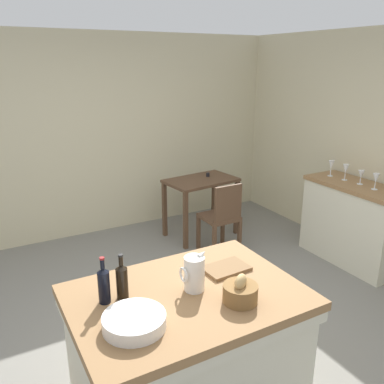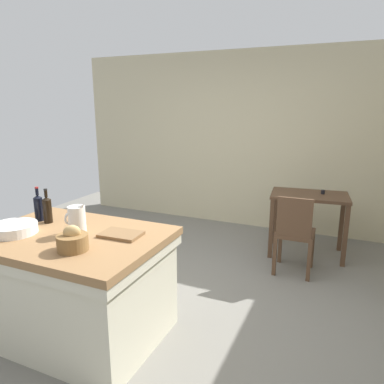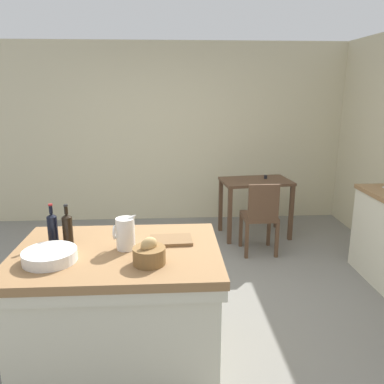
{
  "view_description": "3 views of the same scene",
  "coord_description": "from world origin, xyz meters",
  "px_view_note": "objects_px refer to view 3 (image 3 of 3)",
  "views": [
    {
      "loc": [
        -1.45,
        -2.6,
        2.24
      ],
      "look_at": [
        0.22,
        0.39,
        1.13
      ],
      "focal_mm": 37.88,
      "sensor_mm": 36.0,
      "label": 1
    },
    {
      "loc": [
        1.49,
        -2.65,
        1.83
      ],
      "look_at": [
        0.13,
        0.45,
        1.0
      ],
      "focal_mm": 33.35,
      "sensor_mm": 36.0,
      "label": 2
    },
    {
      "loc": [
        -0.03,
        -3.2,
        1.95
      ],
      "look_at": [
        0.17,
        0.18,
        1.05
      ],
      "focal_mm": 36.33,
      "sensor_mm": 36.0,
      "label": 3
    }
  ],
  "objects_px": {
    "bread_basket": "(149,254)",
    "cutting_board": "(171,240)",
    "wooden_chair": "(260,216)",
    "wash_bowl": "(50,256)",
    "wine_bottle_amber": "(53,227)",
    "island_table": "(120,301)",
    "pitcher": "(125,233)",
    "wine_bottle_dark": "(68,228)",
    "writing_desk": "(256,189)"
  },
  "relations": [
    {
      "from": "bread_basket",
      "to": "cutting_board",
      "type": "relative_size",
      "value": 0.69
    },
    {
      "from": "wooden_chair",
      "to": "wash_bowl",
      "type": "relative_size",
      "value": 2.58
    },
    {
      "from": "cutting_board",
      "to": "wine_bottle_amber",
      "type": "relative_size",
      "value": 1.03
    },
    {
      "from": "island_table",
      "to": "cutting_board",
      "type": "xyz_separation_m",
      "value": [
        0.38,
        0.13,
        0.41
      ]
    },
    {
      "from": "pitcher",
      "to": "cutting_board",
      "type": "bearing_deg",
      "value": 19.35
    },
    {
      "from": "wooden_chair",
      "to": "island_table",
      "type": "bearing_deg",
      "value": -128.74
    },
    {
      "from": "cutting_board",
      "to": "wine_bottle_dark",
      "type": "distance_m",
      "value": 0.75
    },
    {
      "from": "cutting_board",
      "to": "wine_bottle_dark",
      "type": "relative_size",
      "value": 1.05
    },
    {
      "from": "wine_bottle_amber",
      "to": "island_table",
      "type": "bearing_deg",
      "value": -17.89
    },
    {
      "from": "bread_basket",
      "to": "writing_desk",
      "type": "bearing_deg",
      "value": 64.22
    },
    {
      "from": "cutting_board",
      "to": "wine_bottle_amber",
      "type": "height_order",
      "value": "wine_bottle_amber"
    },
    {
      "from": "writing_desk",
      "to": "cutting_board",
      "type": "relative_size",
      "value": 3.12
    },
    {
      "from": "pitcher",
      "to": "bread_basket",
      "type": "bearing_deg",
      "value": -54.86
    },
    {
      "from": "wash_bowl",
      "to": "bread_basket",
      "type": "xyz_separation_m",
      "value": [
        0.65,
        -0.07,
        0.03
      ]
    },
    {
      "from": "writing_desk",
      "to": "pitcher",
      "type": "distance_m",
      "value": 2.83
    },
    {
      "from": "pitcher",
      "to": "cutting_board",
      "type": "xyz_separation_m",
      "value": [
        0.32,
        0.11,
        -0.1
      ]
    },
    {
      "from": "bread_basket",
      "to": "cutting_board",
      "type": "bearing_deg",
      "value": 68.82
    },
    {
      "from": "wine_bottle_dark",
      "to": "wine_bottle_amber",
      "type": "xyz_separation_m",
      "value": [
        -0.11,
        0.01,
        0.0
      ]
    },
    {
      "from": "wooden_chair",
      "to": "wine_bottle_dark",
      "type": "height_order",
      "value": "wine_bottle_dark"
    },
    {
      "from": "island_table",
      "to": "writing_desk",
      "type": "height_order",
      "value": "island_table"
    },
    {
      "from": "island_table",
      "to": "wine_bottle_dark",
      "type": "height_order",
      "value": "wine_bottle_dark"
    },
    {
      "from": "writing_desk",
      "to": "cutting_board",
      "type": "bearing_deg",
      "value": -116.47
    },
    {
      "from": "wooden_chair",
      "to": "pitcher",
      "type": "bearing_deg",
      "value": -127.79
    },
    {
      "from": "bread_basket",
      "to": "wine_bottle_dark",
      "type": "relative_size",
      "value": 0.72
    },
    {
      "from": "writing_desk",
      "to": "cutting_board",
      "type": "xyz_separation_m",
      "value": [
        -1.14,
        -2.29,
        0.23
      ]
    },
    {
      "from": "writing_desk",
      "to": "wooden_chair",
      "type": "xyz_separation_m",
      "value": [
        -0.07,
        -0.62,
        -0.16
      ]
    },
    {
      "from": "island_table",
      "to": "pitcher",
      "type": "distance_m",
      "value": 0.52
    },
    {
      "from": "wooden_chair",
      "to": "wine_bottle_dark",
      "type": "distance_m",
      "value": 2.51
    },
    {
      "from": "wine_bottle_amber",
      "to": "wash_bowl",
      "type": "bearing_deg",
      "value": -78.41
    },
    {
      "from": "island_table",
      "to": "bread_basket",
      "type": "relative_size",
      "value": 6.8
    },
    {
      "from": "bread_basket",
      "to": "wine_bottle_dark",
      "type": "xyz_separation_m",
      "value": [
        -0.6,
        0.38,
        0.05
      ]
    },
    {
      "from": "wash_bowl",
      "to": "wine_bottle_dark",
      "type": "xyz_separation_m",
      "value": [
        0.04,
        0.3,
        0.08
      ]
    },
    {
      "from": "wine_bottle_dark",
      "to": "wine_bottle_amber",
      "type": "distance_m",
      "value": 0.11
    },
    {
      "from": "wooden_chair",
      "to": "wine_bottle_amber",
      "type": "bearing_deg",
      "value": -139.34
    },
    {
      "from": "wash_bowl",
      "to": "wine_bottle_amber",
      "type": "relative_size",
      "value": 1.17
    },
    {
      "from": "wash_bowl",
      "to": "wine_bottle_amber",
      "type": "height_order",
      "value": "wine_bottle_amber"
    },
    {
      "from": "pitcher",
      "to": "wine_bottle_amber",
      "type": "height_order",
      "value": "wine_bottle_amber"
    },
    {
      "from": "writing_desk",
      "to": "wine_bottle_dark",
      "type": "bearing_deg",
      "value": -129.61
    },
    {
      "from": "island_table",
      "to": "wine_bottle_amber",
      "type": "bearing_deg",
      "value": 162.11
    },
    {
      "from": "wooden_chair",
      "to": "bread_basket",
      "type": "xyz_separation_m",
      "value": [
        -1.21,
        -2.04,
        0.44
      ]
    },
    {
      "from": "wooden_chair",
      "to": "wine_bottle_amber",
      "type": "relative_size",
      "value": 3.02
    },
    {
      "from": "writing_desk",
      "to": "pitcher",
      "type": "bearing_deg",
      "value": -121.23
    },
    {
      "from": "pitcher",
      "to": "cutting_board",
      "type": "relative_size",
      "value": 0.87
    },
    {
      "from": "writing_desk",
      "to": "bread_basket",
      "type": "height_order",
      "value": "bread_basket"
    },
    {
      "from": "island_table",
      "to": "pitcher",
      "type": "relative_size",
      "value": 5.37
    },
    {
      "from": "wine_bottle_dark",
      "to": "wooden_chair",
      "type": "bearing_deg",
      "value": 42.49
    },
    {
      "from": "cutting_board",
      "to": "wooden_chair",
      "type": "bearing_deg",
      "value": 57.45
    },
    {
      "from": "island_table",
      "to": "wooden_chair",
      "type": "xyz_separation_m",
      "value": [
        1.45,
        1.8,
        0.02
      ]
    },
    {
      "from": "bread_basket",
      "to": "wine_bottle_dark",
      "type": "bearing_deg",
      "value": 147.91
    },
    {
      "from": "wooden_chair",
      "to": "wine_bottle_dark",
      "type": "xyz_separation_m",
      "value": [
        -1.81,
        -1.66,
        0.49
      ]
    }
  ]
}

